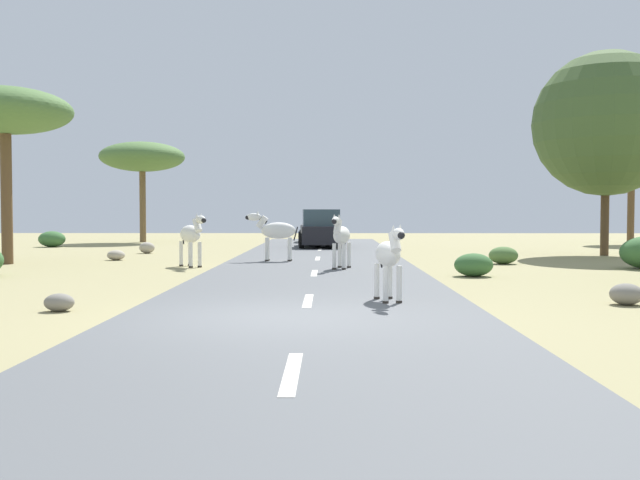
{
  "coord_description": "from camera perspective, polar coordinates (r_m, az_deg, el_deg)",
  "views": [
    {
      "loc": [
        0.72,
        -11.41,
        1.71
      ],
      "look_at": [
        0.51,
        6.2,
        1.01
      ],
      "focal_mm": 40.86,
      "sensor_mm": 36.0,
      "label": 1
    }
  ],
  "objects": [
    {
      "name": "tree_3",
      "position": [
        25.75,
        -23.43,
        9.16
      ],
      "size": [
        4.23,
        4.23,
        5.68
      ],
      "color": "brown",
      "rests_on": "ground_plane"
    },
    {
      "name": "ground_plane",
      "position": [
        11.56,
        -2.93,
        -6.25
      ],
      "size": [
        90.0,
        90.0,
        0.0
      ],
      "primitive_type": "plane",
      "color": "#998E60"
    },
    {
      "name": "tree_4",
      "position": [
        41.61,
        23.24,
        6.7
      ],
      "size": [
        4.43,
        4.43,
        5.88
      ],
      "color": "brown",
      "rests_on": "ground_plane"
    },
    {
      "name": "zebra_2",
      "position": [
        22.58,
        -10.04,
        0.4
      ],
      "size": [
        1.19,
        1.56,
        1.66
      ],
      "rotation": [
        0.0,
        0.0,
        3.73
      ],
      "color": "silver",
      "rests_on": "ground_plane"
    },
    {
      "name": "road",
      "position": [
        11.54,
        -1.22,
        -6.13
      ],
      "size": [
        6.0,
        64.0,
        0.05
      ],
      "primitive_type": "cube",
      "color": "#56595B",
      "rests_on": "ground_plane"
    },
    {
      "name": "bush_0",
      "position": [
        19.49,
        11.94,
        -1.92
      ],
      "size": [
        1.01,
        0.91,
        0.61
      ],
      "primitive_type": "ellipsoid",
      "color": "#386633",
      "rests_on": "ground_plane"
    },
    {
      "name": "car_0",
      "position": [
        39.9,
        -0.05,
        1.04
      ],
      "size": [
        2.07,
        4.37,
        1.74
      ],
      "rotation": [
        0.0,
        0.0,
        -0.02
      ],
      "color": "silver",
      "rests_on": "road"
    },
    {
      "name": "zebra_3",
      "position": [
        20.92,
        1.65,
        0.31
      ],
      "size": [
        0.68,
        1.65,
        1.58
      ],
      "rotation": [
        0.0,
        0.0,
        2.91
      ],
      "color": "silver",
      "rests_on": "road"
    },
    {
      "name": "zebra_1",
      "position": [
        24.25,
        -3.5,
        0.69
      ],
      "size": [
        1.77,
        0.49,
        1.67
      ],
      "rotation": [
        0.0,
        0.0,
        1.54
      ],
      "color": "silver",
      "rests_on": "road"
    },
    {
      "name": "bush_1",
      "position": [
        24.27,
        14.17,
        -1.17
      ],
      "size": [
        0.94,
        0.84,
        0.56
      ],
      "primitive_type": "ellipsoid",
      "color": "#4C7038",
      "rests_on": "ground_plane"
    },
    {
      "name": "rock_0",
      "position": [
        13.23,
        -19.75,
        -4.62
      ],
      "size": [
        0.51,
        0.42,
        0.31
      ],
      "primitive_type": "ellipsoid",
      "color": "gray",
      "rests_on": "ground_plane"
    },
    {
      "name": "rock_4",
      "position": [
        14.44,
        22.87,
        -3.93
      ],
      "size": [
        0.59,
        0.59,
        0.39
      ],
      "primitive_type": "ellipsoid",
      "color": "gray",
      "rests_on": "ground_plane"
    },
    {
      "name": "rock_3",
      "position": [
        30.28,
        -13.4,
        -0.59
      ],
      "size": [
        0.62,
        0.52,
        0.46
      ],
      "primitive_type": "ellipsoid",
      "color": "#A89E8C",
      "rests_on": "ground_plane"
    },
    {
      "name": "tree_0",
      "position": [
        30.25,
        21.51,
        8.47
      ],
      "size": [
        5.54,
        5.54,
        7.83
      ],
      "color": "#4C3823",
      "rests_on": "ground_plane"
    },
    {
      "name": "bush_3",
      "position": [
        37.0,
        -20.26,
        0.07
      ],
      "size": [
        1.26,
        1.13,
        0.76
      ],
      "primitive_type": "ellipsoid",
      "color": "#386633",
      "rests_on": "ground_plane"
    },
    {
      "name": "lane_markings",
      "position": [
        10.55,
        -1.4,
        -6.78
      ],
      "size": [
        0.16,
        56.0,
        0.01
      ],
      "color": "silver",
      "rests_on": "road"
    },
    {
      "name": "zebra_0",
      "position": [
        13.4,
        5.43,
        -1.2
      ],
      "size": [
        0.57,
        1.51,
        1.43
      ],
      "rotation": [
        0.0,
        0.0,
        3.32
      ],
      "color": "silver",
      "rests_on": "road"
    },
    {
      "name": "car_1",
      "position": [
        33.69,
        0.04,
        0.81
      ],
      "size": [
        2.2,
        4.43,
        1.74
      ],
      "rotation": [
        0.0,
        0.0,
        0.05
      ],
      "color": "black",
      "rests_on": "road"
    },
    {
      "name": "rock_1",
      "position": [
        26.33,
        -15.68,
        -1.15
      ],
      "size": [
        0.62,
        0.53,
        0.35
      ],
      "primitive_type": "ellipsoid",
      "color": "#A89E8C",
      "rests_on": "ground_plane"
    },
    {
      "name": "tree_2",
      "position": [
        41.42,
        -13.75,
        6.3
      ],
      "size": [
        4.64,
        4.64,
        5.51
      ],
      "color": "brown",
      "rests_on": "ground_plane"
    }
  ]
}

